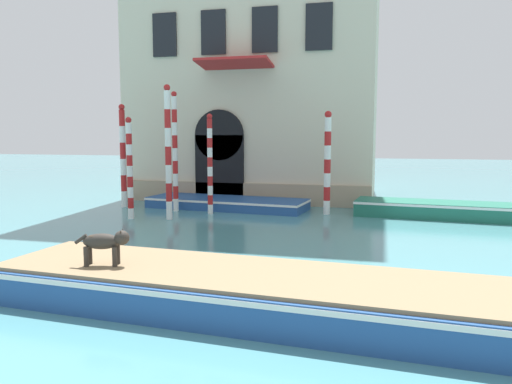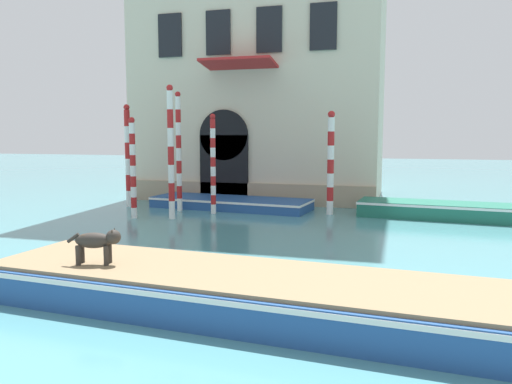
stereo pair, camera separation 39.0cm
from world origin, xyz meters
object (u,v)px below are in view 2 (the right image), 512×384
Objects in this scene: mooring_pole_3 at (213,164)px; mooring_pole_2 at (133,168)px; mooring_pole_5 at (171,152)px; mooring_pole_1 at (179,151)px; boat_moored_far at (455,211)px; dog_on_deck at (97,241)px; boat_moored_near_palazzo at (230,203)px; mooring_pole_0 at (331,163)px; mooring_pole_4 at (128,156)px; boat_foreground at (242,290)px.

mooring_pole_2 is at bearing -143.80° from mooring_pole_3.
mooring_pole_1 is at bearing 106.41° from mooring_pole_5.
mooring_pole_5 is at bearing -158.73° from boat_moored_far.
dog_on_deck is 10.72m from boat_moored_near_palazzo.
mooring_pole_5 is (-4.92, -2.37, 0.39)m from mooring_pole_0.
mooring_pole_4 is at bearing 169.10° from mooring_pole_3.
dog_on_deck is at bearing -81.07° from mooring_pole_3.
dog_on_deck is 9.41m from mooring_pole_3.
boat_moored_near_palazzo is 1.42× the size of mooring_pole_5.
boat_foreground is 9.27m from mooring_pole_5.
mooring_pole_2 is 1.41m from mooring_pole_5.
mooring_pole_1 is at bearing 91.82° from dog_on_deck.
mooring_pole_0 is 0.91× the size of mooring_pole_4.
boat_moored_far is 1.48× the size of mooring_pole_1.
mooring_pole_1 is at bearing -139.91° from boat_moored_near_palazzo.
mooring_pole_4 is (-2.34, 0.46, -0.19)m from mooring_pole_1.
mooring_pole_0 is at bearing 7.11° from mooring_pole_1.
boat_moored_far is 4.40m from mooring_pole_0.
boat_moored_near_palazzo is at bearing 174.05° from mooring_pole_0.
dog_on_deck is at bearing -73.18° from mooring_pole_1.
dog_on_deck is at bearing -117.00° from boat_moored_far.
boat_foreground is at bearing -90.34° from mooring_pole_0.
mooring_pole_4 reaches higher than boat_foreground.
dog_on_deck reaches higher than boat_moored_far.
mooring_pole_0 is at bearing 1.63° from mooring_pole_4.
mooring_pole_5 is (-1.11, -2.77, 2.00)m from boat_moored_near_palazzo.
mooring_pole_4 is at bearing -178.37° from mooring_pole_0.
boat_moored_far is 1.90× the size of mooring_pole_2.
mooring_pole_4 reaches higher than boat_moored_near_palazzo.
mooring_pole_1 is (-5.42, -0.68, 0.36)m from mooring_pole_0.
mooring_pole_5 reaches higher than mooring_pole_3.
mooring_pole_5 reaches higher than mooring_pole_1.
boat_moored_near_palazzo is 2.75m from mooring_pole_1.
mooring_pole_2 is (-0.79, -1.90, -0.48)m from mooring_pole_1.
mooring_pole_3 is 3.85m from mooring_pole_4.
mooring_pole_5 is at bearing 91.91° from dog_on_deck.
mooring_pole_2 is at bearing -159.54° from boat_moored_far.
boat_moored_far is (4.18, 10.18, -0.05)m from boat_foreground.
boat_moored_near_palazzo is at bearing 33.80° from mooring_pole_1.
mooring_pole_5 reaches higher than mooring_pole_4.
mooring_pole_4 reaches higher than mooring_pole_0.
mooring_pole_1 is (-1.61, -1.07, 1.96)m from boat_moored_near_palazzo.
mooring_pole_1 is 1.77m from mooring_pole_5.
dog_on_deck is 0.14× the size of boat_moored_far.
mooring_pole_3 is at bearing -166.66° from mooring_pole_0.
mooring_pole_1 is 1.51m from mooring_pole_3.
boat_foreground is at bearing -51.87° from mooring_pole_4.
mooring_pole_1 is (-9.55, -0.82, 1.90)m from boat_moored_far.
boat_moored_far is 10.78m from mooring_pole_2.
boat_foreground is 9.77m from mooring_pole_2.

